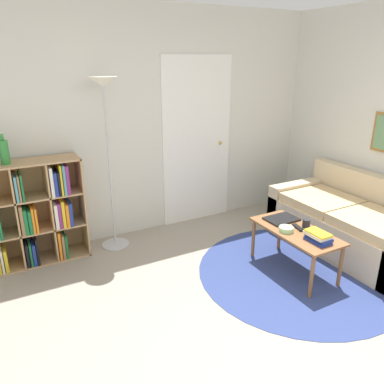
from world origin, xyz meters
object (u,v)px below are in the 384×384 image
(coffee_table, at_px, (296,235))
(cup, at_px, (306,223))
(bottle_right, at_px, (4,152))
(bookshelf, at_px, (31,215))
(couch, at_px, (353,224))
(floor_lamp, at_px, (105,114))
(laptop, at_px, (281,219))
(bowl, at_px, (286,229))

(coffee_table, relative_size, cup, 10.78)
(coffee_table, relative_size, bottle_right, 3.22)
(bookshelf, bearing_deg, couch, -23.08)
(bottle_right, bearing_deg, floor_lamp, -2.33)
(couch, xyz_separation_m, laptop, (-0.90, 0.18, 0.18))
(floor_lamp, height_order, couch, floor_lamp)
(cup, distance_m, bottle_right, 2.97)
(couch, bearing_deg, laptop, 168.73)
(coffee_table, xyz_separation_m, bowl, (-0.11, 0.02, 0.08))
(bottle_right, bearing_deg, laptop, -25.63)
(coffee_table, bearing_deg, laptop, 82.17)
(cup, bearing_deg, bowl, 174.34)
(bookshelf, relative_size, couch, 0.62)
(couch, bearing_deg, bowl, -177.26)
(floor_lamp, distance_m, cup, 2.29)
(bookshelf, height_order, cup, bookshelf)
(cup, bearing_deg, floor_lamp, 138.20)
(couch, bearing_deg, cup, -174.84)
(bottle_right, bearing_deg, bookshelf, 5.75)
(couch, distance_m, bowl, 1.07)
(coffee_table, height_order, laptop, laptop)
(bookshelf, height_order, floor_lamp, floor_lamp)
(bookshelf, height_order, coffee_table, bookshelf)
(bookshelf, xyz_separation_m, bowl, (2.13, -1.40, -0.05))
(floor_lamp, relative_size, coffee_table, 2.01)
(bookshelf, relative_size, bowl, 7.66)
(floor_lamp, bearing_deg, bowl, -46.05)
(bookshelf, xyz_separation_m, laptop, (2.28, -1.17, -0.07))
(couch, bearing_deg, coffee_table, -175.65)
(couch, bearing_deg, bookshelf, 156.92)
(bookshelf, distance_m, bottle_right, 0.69)
(bowl, height_order, cup, cup)
(bookshelf, distance_m, coffee_table, 2.66)
(floor_lamp, bearing_deg, cup, -41.80)
(floor_lamp, bearing_deg, laptop, -37.79)
(bottle_right, bearing_deg, cup, -29.38)
(coffee_table, relative_size, bowl, 6.53)
(couch, distance_m, laptop, 0.94)
(laptop, distance_m, bowl, 0.27)
(bookshelf, height_order, laptop, bookshelf)
(floor_lamp, bearing_deg, bottle_right, 177.67)
(coffee_table, height_order, bowl, bowl)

